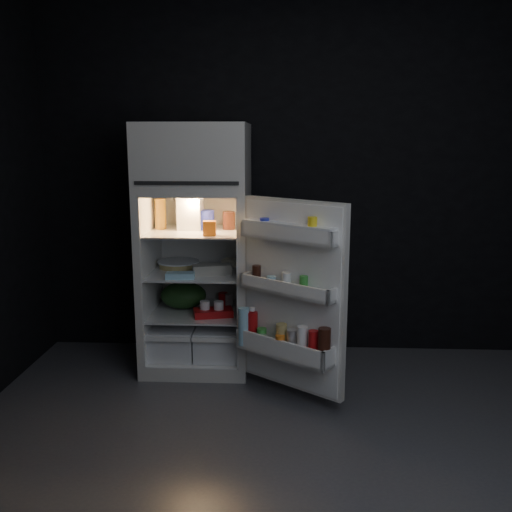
# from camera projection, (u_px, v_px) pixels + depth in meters

# --- Properties ---
(floor) EXTENTS (4.00, 3.40, 0.00)m
(floor) POSITION_uv_depth(u_px,v_px,m) (301.00, 461.00, 3.02)
(floor) COLOR #48484D
(floor) RESTS_ON ground
(wall_back) EXTENTS (4.00, 0.00, 2.70)m
(wall_back) POSITION_uv_depth(u_px,v_px,m) (298.00, 181.00, 4.41)
(wall_back) COLOR black
(wall_back) RESTS_ON ground
(wall_front) EXTENTS (4.00, 0.00, 2.70)m
(wall_front) POSITION_uv_depth(u_px,v_px,m) (337.00, 313.00, 1.08)
(wall_front) COLOR black
(wall_front) RESTS_ON ground
(refrigerator) EXTENTS (0.76, 0.71, 1.78)m
(refrigerator) POSITION_uv_depth(u_px,v_px,m) (197.00, 239.00, 4.15)
(refrigerator) COLOR silver
(refrigerator) RESTS_ON ground
(fridge_door) EXTENTS (0.69, 0.58, 1.22)m
(fridge_door) POSITION_uv_depth(u_px,v_px,m) (290.00, 300.00, 3.59)
(fridge_door) COLOR silver
(fridge_door) RESTS_ON ground
(milk_jug) EXTENTS (0.17, 0.17, 0.24)m
(milk_jug) POSITION_uv_depth(u_px,v_px,m) (190.00, 213.00, 4.12)
(milk_jug) COLOR white
(milk_jug) RESTS_ON refrigerator
(mayo_jar) EXTENTS (0.13, 0.13, 0.14)m
(mayo_jar) POSITION_uv_depth(u_px,v_px,m) (206.00, 220.00, 4.13)
(mayo_jar) COLOR #1F2BAC
(mayo_jar) RESTS_ON refrigerator
(jam_jar) EXTENTS (0.12, 0.12, 0.13)m
(jam_jar) POSITION_uv_depth(u_px,v_px,m) (229.00, 220.00, 4.14)
(jam_jar) COLOR black
(jam_jar) RESTS_ON refrigerator
(amber_bottle) EXTENTS (0.09, 0.09, 0.22)m
(amber_bottle) POSITION_uv_depth(u_px,v_px,m) (160.00, 214.00, 4.14)
(amber_bottle) COLOR #B77A1D
(amber_bottle) RESTS_ON refrigerator
(small_carton) EXTENTS (0.09, 0.07, 0.10)m
(small_carton) POSITION_uv_depth(u_px,v_px,m) (210.00, 228.00, 3.87)
(small_carton) COLOR orange
(small_carton) RESTS_ON refrigerator
(egg_carton) EXTENTS (0.29, 0.17, 0.07)m
(egg_carton) POSITION_uv_depth(u_px,v_px,m) (212.00, 270.00, 4.05)
(egg_carton) COLOR gray
(egg_carton) RESTS_ON refrigerator
(pie) EXTENTS (0.31, 0.31, 0.04)m
(pie) POSITION_uv_depth(u_px,v_px,m) (178.00, 265.00, 4.27)
(pie) COLOR tan
(pie) RESTS_ON refrigerator
(flat_package) EXTENTS (0.21, 0.11, 0.04)m
(flat_package) POSITION_uv_depth(u_px,v_px,m) (180.00, 275.00, 3.94)
(flat_package) COLOR #91C7E0
(flat_package) RESTS_ON refrigerator
(wrapped_pkg) EXTENTS (0.15, 0.14, 0.05)m
(wrapped_pkg) POSITION_uv_depth(u_px,v_px,m) (232.00, 262.00, 4.33)
(wrapped_pkg) COLOR #EFE7C4
(wrapped_pkg) RESTS_ON refrigerator
(produce_bag) EXTENTS (0.43, 0.40, 0.20)m
(produce_bag) POSITION_uv_depth(u_px,v_px,m) (184.00, 295.00, 4.26)
(produce_bag) COLOR #193815
(produce_bag) RESTS_ON refrigerator
(yogurt_tray) EXTENTS (0.30, 0.21, 0.05)m
(yogurt_tray) POSITION_uv_depth(u_px,v_px,m) (213.00, 313.00, 4.08)
(yogurt_tray) COLOR #AB0E11
(yogurt_tray) RESTS_ON refrigerator
(small_can_red) EXTENTS (0.08, 0.08, 0.09)m
(small_can_red) POSITION_uv_depth(u_px,v_px,m) (223.00, 299.00, 4.37)
(small_can_red) COLOR #AB0E11
(small_can_red) RESTS_ON refrigerator
(small_can_silver) EXTENTS (0.07, 0.07, 0.09)m
(small_can_silver) POSITION_uv_depth(u_px,v_px,m) (229.00, 300.00, 4.34)
(small_can_silver) COLOR silver
(small_can_silver) RESTS_ON refrigerator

